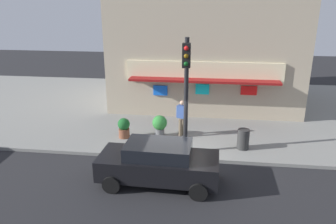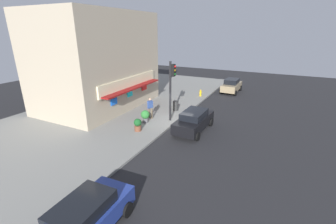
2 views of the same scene
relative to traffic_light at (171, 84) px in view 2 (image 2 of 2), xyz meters
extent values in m
plane|color=#232326|center=(-0.34, -0.48, -3.31)|extent=(57.72, 57.72, 0.00)
cube|color=gray|center=(-0.34, 6.35, -3.23)|extent=(38.48, 13.65, 0.15)
cube|color=tan|center=(0.63, 8.21, 1.27)|extent=(11.00, 7.21, 8.85)
cube|color=beige|center=(0.63, 4.53, -0.51)|extent=(8.36, 0.16, 1.06)
cube|color=maroon|center=(0.63, 4.18, -0.91)|extent=(7.92, 0.90, 0.12)
cube|color=blue|center=(-1.74, 4.55, -1.64)|extent=(0.79, 0.08, 0.55)
cube|color=#19D8E5|center=(0.57, 4.55, -1.49)|extent=(0.73, 0.08, 0.56)
cube|color=red|center=(3.06, 4.55, -1.48)|extent=(0.85, 0.08, 0.49)
cylinder|color=black|center=(0.00, 0.11, -0.70)|extent=(0.18, 0.18, 4.92)
cube|color=black|center=(0.00, -0.14, 1.09)|extent=(0.32, 0.28, 0.95)
sphere|color=red|center=(0.00, -0.29, 1.39)|extent=(0.18, 0.18, 0.18)
sphere|color=brown|center=(0.00, -0.29, 1.09)|extent=(0.18, 0.18, 0.18)
sphere|color=#0F4C19|center=(0.00, -0.29, 0.79)|extent=(0.18, 0.18, 0.18)
cylinder|color=gold|center=(8.31, 0.30, -2.86)|extent=(0.25, 0.25, 0.59)
sphere|color=gold|center=(8.31, 0.30, -2.50)|extent=(0.21, 0.21, 0.21)
cylinder|color=gold|center=(8.13, 0.30, -2.83)|extent=(0.12, 0.10, 0.10)
cylinder|color=gold|center=(8.49, 0.30, -2.83)|extent=(0.12, 0.10, 0.10)
cylinder|color=#2D2D2D|center=(2.52, 0.78, -2.71)|extent=(0.52, 0.52, 0.91)
cylinder|color=brown|center=(-0.24, 2.03, -2.69)|extent=(0.21, 0.21, 0.93)
cylinder|color=brown|center=(-0.36, 1.70, -2.69)|extent=(0.21, 0.21, 0.93)
cube|color=#334C8C|center=(-0.30, 1.86, -1.92)|extent=(0.50, 0.38, 0.62)
sphere|color=tan|center=(-0.30, 1.86, -1.47)|extent=(0.22, 0.22, 0.22)
cylinder|color=#334C8C|center=(-0.53, 1.95, -1.95)|extent=(0.13, 0.13, 0.56)
cylinder|color=#334C8C|center=(-0.07, 1.78, -1.95)|extent=(0.13, 0.13, 0.56)
cylinder|color=#59595B|center=(-1.36, 1.72, -2.97)|extent=(0.45, 0.45, 0.39)
sphere|color=#2D7A33|center=(-1.36, 1.72, -2.47)|extent=(0.71, 0.71, 0.71)
cylinder|color=brown|center=(-3.03, 1.35, -2.94)|extent=(0.51, 0.51, 0.43)
sphere|color=#195623|center=(-3.03, 1.35, -2.48)|extent=(0.58, 0.58, 0.58)
cube|color=#9E8966|center=(12.23, -2.36, -2.59)|extent=(3.97, 1.86, 0.79)
cube|color=black|center=(12.23, -2.36, -1.92)|extent=(2.16, 1.53, 0.56)
cylinder|color=black|center=(13.63, -1.53, -2.99)|extent=(0.65, 0.24, 0.64)
cylinder|color=black|center=(13.58, -3.27, -2.99)|extent=(0.65, 0.24, 0.64)
cylinder|color=black|center=(10.89, -1.44, -2.99)|extent=(0.65, 0.24, 0.64)
cylinder|color=black|center=(10.83, -3.18, -2.99)|extent=(0.65, 0.24, 0.64)
cube|color=black|center=(-0.79, -2.30, -2.60)|extent=(4.39, 1.90, 0.78)
cube|color=black|center=(-0.79, -2.30, -1.96)|extent=(2.38, 1.56, 0.50)
cylinder|color=black|center=(0.75, -1.45, -2.99)|extent=(0.65, 0.24, 0.64)
cylinder|color=black|center=(0.70, -3.24, -2.99)|extent=(0.65, 0.24, 0.64)
cylinder|color=black|center=(-2.29, -1.37, -2.99)|extent=(0.65, 0.24, 0.64)
cylinder|color=black|center=(-2.33, -3.16, -2.99)|extent=(0.65, 0.24, 0.64)
cube|color=navy|center=(-11.81, -2.09, -2.62)|extent=(4.37, 1.93, 0.74)
cube|color=black|center=(-11.81, -2.09, -2.00)|extent=(2.38, 1.57, 0.50)
cylinder|color=black|center=(-10.34, -1.15, -2.99)|extent=(0.65, 0.24, 0.64)
cylinder|color=black|center=(-10.27, -2.92, -2.99)|extent=(0.65, 0.24, 0.64)
camera|label=1|loc=(0.89, -12.91, 3.17)|focal=35.24mm
camera|label=2|loc=(-16.42, -7.91, 4.11)|focal=24.80mm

